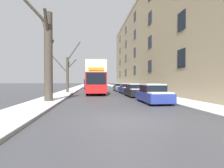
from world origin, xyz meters
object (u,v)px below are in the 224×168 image
Objects in this scene: double_decker_bus at (95,77)px; parked_car_1 at (135,91)px; bare_tree_left_1 at (68,72)px; parked_car_0 at (153,94)px; pedestrian_left_sidewalk at (49,91)px; parked_car_2 at (126,89)px; oncoming_van at (88,84)px; bare_tree_left_0 at (48,52)px; parked_car_3 at (119,87)px.

parked_car_1 is at bearing -51.95° from double_decker_bus.
bare_tree_left_1 is at bearing 143.02° from parked_car_1.
parked_car_0 is 0.95× the size of parked_car_1.
double_decker_bus is 6.39× the size of pedestrian_left_sidewalk.
bare_tree_left_1 is 4.06m from double_decker_bus.
parked_car_2 is 0.77× the size of oncoming_van.
parked_car_0 is 1.00× the size of parked_car_2.
parked_car_2 is (8.35, -0.97, -2.35)m from bare_tree_left_1.
parked_car_0 is at bearing -69.07° from double_decker_bus.
oncoming_van is at bearing 107.95° from pedestrian_left_sidewalk.
bare_tree_left_1 reaches higher than parked_car_1.
double_decker_bus is 2.50× the size of parked_car_0.
bare_tree_left_0 is at bearing -149.91° from parked_car_1.
bare_tree_left_1 is at bearing 124.47° from parked_car_0.
double_decker_bus is 4.74m from parked_car_2.
oncoming_van reaches higher than pedestrian_left_sidewalk.
parked_car_0 is 5.88m from parked_car_1.
bare_tree_left_0 is 11.20m from bare_tree_left_1.
oncoming_van is (2.72, 26.68, -2.87)m from bare_tree_left_0.
parked_car_2 is at bearing -3.88° from double_decker_bus.
oncoming_van reaches higher than parked_car_1.
double_decker_bus is at bearing -9.62° from bare_tree_left_1.
bare_tree_left_0 reaches higher than parked_car_0.
bare_tree_left_0 is 5.07× the size of pedestrian_left_sidewalk.
parked_car_0 reaches higher than parked_car_3.
parked_car_2 is 6.51m from parked_car_3.
bare_tree_left_0 is 1.85× the size of parked_car_3.
oncoming_van is (-5.68, 9.99, 0.57)m from parked_car_3.
parked_car_2 is at bearing 70.31° from pedestrian_left_sidewalk.
parked_car_1 is at bearing -90.00° from parked_car_2.
bare_tree_left_1 is 1.60× the size of parked_car_3.
parked_car_1 is 1.05× the size of parked_car_2.
parked_car_1 reaches higher than parked_car_3.
bare_tree_left_1 is at bearing 170.38° from double_decker_bus.
bare_tree_left_0 is 0.79× the size of double_decker_bus.
parked_car_2 is (0.00, 5.32, -0.01)m from parked_car_1.
parked_car_0 reaches higher than parked_car_2.
parked_car_0 is (4.40, -11.49, -1.71)m from double_decker_bus.
parked_car_0 is 8.94m from pedestrian_left_sidewalk.
parked_car_1 is (8.35, -6.29, -2.33)m from bare_tree_left_1.
bare_tree_left_1 is 1.33× the size of oncoming_van.
oncoming_van is at bearing 80.24° from bare_tree_left_1.
pedestrian_left_sidewalk reaches higher than parked_car_3.
parked_car_1 is at bearing 30.09° from bare_tree_left_0.
pedestrian_left_sidewalk reaches higher than parked_car_1.
bare_tree_left_0 is 11.34m from double_decker_bus.
bare_tree_left_1 is 15.86m from oncoming_van.
bare_tree_left_1 is 1.72× the size of parked_car_2.
parked_car_0 is at bearing -90.00° from parked_car_3.
parked_car_3 is (4.40, 6.21, -1.77)m from double_decker_bus.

